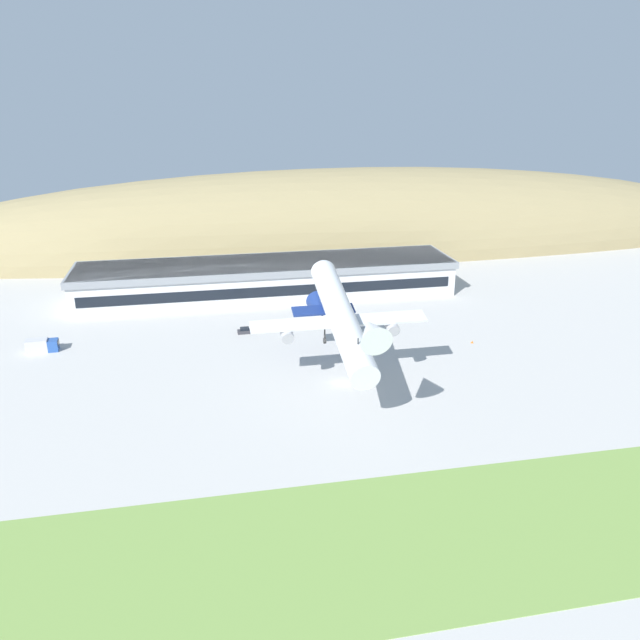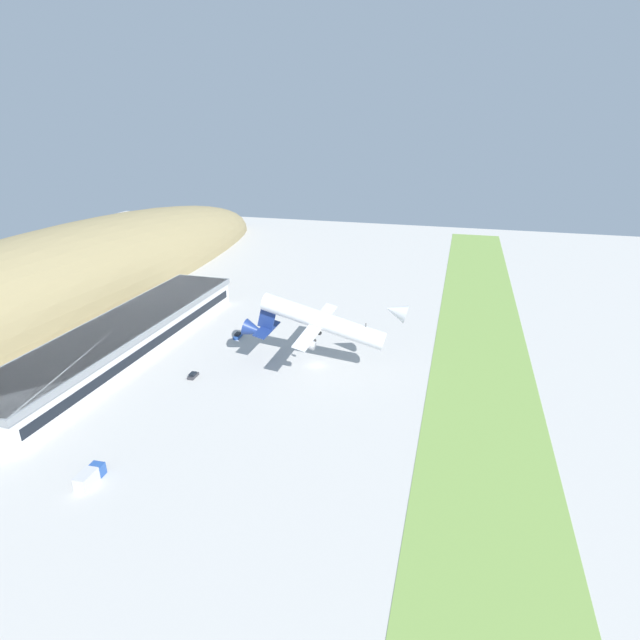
{
  "view_description": "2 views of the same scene",
  "coord_description": "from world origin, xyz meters",
  "px_view_note": "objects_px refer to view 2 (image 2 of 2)",
  "views": [
    {
      "loc": [
        -25.07,
        -104.99,
        52.23
      ],
      "look_at": [
        -3.93,
        1.5,
        12.66
      ],
      "focal_mm": 35.0,
      "sensor_mm": 36.0,
      "label": 1
    },
    {
      "loc": [
        -122.18,
        -35.43,
        63.74
      ],
      "look_at": [
        -2.01,
        -1.59,
        14.85
      ],
      "focal_mm": 28.0,
      "sensor_mm": 36.0,
      "label": 2
    }
  ],
  "objects_px": {
    "cargo_airplane": "(320,322)",
    "fuel_truck": "(90,477)",
    "terminal_building": "(124,336)",
    "service_car_1": "(238,336)",
    "traffic_cone_0": "(303,319)",
    "service_car_0": "(193,375)"
  },
  "relations": [
    {
      "from": "cargo_airplane",
      "to": "fuel_truck",
      "type": "relative_size",
      "value": 6.98
    },
    {
      "from": "terminal_building",
      "to": "traffic_cone_0",
      "type": "relative_size",
      "value": 174.71
    },
    {
      "from": "service_car_0",
      "to": "traffic_cone_0",
      "type": "bearing_deg",
      "value": -17.92
    },
    {
      "from": "service_car_0",
      "to": "terminal_building",
      "type": "bearing_deg",
      "value": 72.78
    },
    {
      "from": "cargo_airplane",
      "to": "fuel_truck",
      "type": "xyz_separation_m",
      "value": [
        -58.89,
        28.89,
        -12.41
      ]
    },
    {
      "from": "terminal_building",
      "to": "traffic_cone_0",
      "type": "distance_m",
      "value": 59.36
    },
    {
      "from": "terminal_building",
      "to": "service_car_1",
      "type": "height_order",
      "value": "terminal_building"
    },
    {
      "from": "terminal_building",
      "to": "cargo_airplane",
      "type": "relative_size",
      "value": 2.17
    },
    {
      "from": "cargo_airplane",
      "to": "fuel_truck",
      "type": "distance_m",
      "value": 66.75
    },
    {
      "from": "terminal_building",
      "to": "service_car_0",
      "type": "bearing_deg",
      "value": -107.22
    },
    {
      "from": "cargo_airplane",
      "to": "traffic_cone_0",
      "type": "xyz_separation_m",
      "value": [
        33.81,
        15.47,
        -13.5
      ]
    },
    {
      "from": "terminal_building",
      "to": "service_car_1",
      "type": "distance_m",
      "value": 34.22
    },
    {
      "from": "service_car_0",
      "to": "fuel_truck",
      "type": "xyz_separation_m",
      "value": [
        -43.67,
        -2.44,
        0.79
      ]
    },
    {
      "from": "cargo_airplane",
      "to": "service_car_1",
      "type": "bearing_deg",
      "value": 67.12
    },
    {
      "from": "cargo_airplane",
      "to": "traffic_cone_0",
      "type": "height_order",
      "value": "cargo_airplane"
    },
    {
      "from": "terminal_building",
      "to": "traffic_cone_0",
      "type": "bearing_deg",
      "value": -46.63
    },
    {
      "from": "service_car_0",
      "to": "service_car_1",
      "type": "distance_m",
      "value": 28.31
    },
    {
      "from": "terminal_building",
      "to": "cargo_airplane",
      "type": "xyz_separation_m",
      "value": [
        6.8,
        -58.47,
        8.39
      ]
    },
    {
      "from": "cargo_airplane",
      "to": "fuel_truck",
      "type": "height_order",
      "value": "cargo_airplane"
    },
    {
      "from": "terminal_building",
      "to": "service_car_0",
      "type": "relative_size",
      "value": 27.45
    },
    {
      "from": "cargo_airplane",
      "to": "service_car_1",
      "type": "xyz_separation_m",
      "value": [
        13.1,
        31.03,
        -13.12
      ]
    },
    {
      "from": "fuel_truck",
      "to": "terminal_building",
      "type": "bearing_deg",
      "value": 29.59
    }
  ]
}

